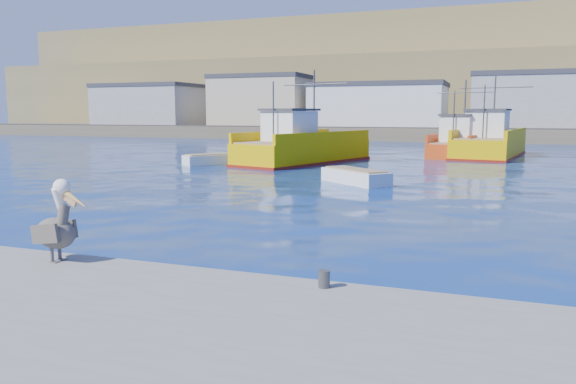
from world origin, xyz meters
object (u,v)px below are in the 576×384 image
object	(u,v)px
trawler_yellow_a	(302,148)
skiff_mid	(355,178)
skiff_extra	(294,152)
pelican	(57,226)
boat_orange	(460,144)
skiff_left	(214,160)
trawler_yellow_b	(489,143)

from	to	relation	value
trawler_yellow_a	skiff_mid	size ratio (longest dim) A/B	3.09
skiff_extra	pelican	xyz separation A→B (m)	(7.55, -35.32, 0.94)
boat_orange	skiff_extra	size ratio (longest dim) A/B	2.19
skiff_left	trawler_yellow_a	bearing A→B (deg)	31.31
trawler_yellow_b	skiff_mid	distance (m)	21.67
trawler_yellow_a	pelican	xyz separation A→B (m)	(4.58, -28.63, 0.15)
trawler_yellow_a	skiff_left	world-z (taller)	trawler_yellow_a
trawler_yellow_a	skiff_extra	world-z (taller)	trawler_yellow_a
trawler_yellow_b	skiff_mid	xyz separation A→B (m)	(-6.02, -20.80, -0.80)
skiff_left	pelican	distance (m)	27.28
skiff_extra	pelican	distance (m)	36.13
skiff_mid	skiff_left	bearing A→B (deg)	148.89
trawler_yellow_a	boat_orange	bearing A→B (deg)	44.34
skiff_left	skiff_extra	size ratio (longest dim) A/B	0.98
trawler_yellow_b	skiff_extra	bearing A→B (deg)	-165.57
skiff_left	boat_orange	bearing A→B (deg)	40.38
skiff_extra	skiff_left	bearing A→B (deg)	-103.15
boat_orange	skiff_left	distance (m)	20.17
skiff_extra	skiff_mid	bearing A→B (deg)	-61.26
skiff_left	skiff_extra	xyz separation A→B (m)	(2.31, 9.90, 0.00)
trawler_yellow_a	skiff_mid	distance (m)	12.00
skiff_extra	trawler_yellow_b	bearing A→B (deg)	14.43
boat_orange	skiff_mid	xyz separation A→B (m)	(-3.79, -20.03, -0.77)
boat_orange	skiff_mid	bearing A→B (deg)	-100.71
trawler_yellow_a	skiff_mid	bearing A→B (deg)	-58.33
skiff_extra	trawler_yellow_a	bearing A→B (deg)	-66.07
trawler_yellow_b	boat_orange	world-z (taller)	trawler_yellow_b
skiff_left	skiff_extra	distance (m)	10.16
boat_orange	skiff_extra	distance (m)	13.44
trawler_yellow_b	pelican	bearing A→B (deg)	-101.13
skiff_mid	skiff_extra	size ratio (longest dim) A/B	0.96
skiff_extra	boat_orange	bearing A→B (deg)	13.62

